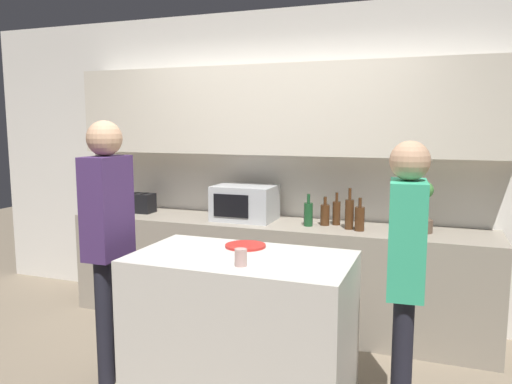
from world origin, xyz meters
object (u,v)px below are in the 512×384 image
Objects in this scene: bottle_2 at (336,212)px; person_left at (108,228)px; bottle_1 at (325,214)px; plate_on_island at (245,246)px; toaster at (140,203)px; person_center at (406,263)px; cup_0 at (241,257)px; potted_plant at (424,207)px; bottle_0 at (308,214)px; microwave at (245,203)px; bottle_3 at (349,213)px; bottle_4 at (360,218)px.

bottle_2 is 1.84m from person_left.
person_left reaches higher than bottle_1.
person_left reaches higher than plate_on_island.
bottle_1 is 1.75m from person_left.
toaster is 0.15× the size of person_left.
person_center reaches higher than toaster.
cup_0 is at bearing 78.77° from person_left.
bottle_1 is 1.50m from cup_0.
bottle_0 is at bearing -175.87° from potted_plant.
microwave is 1.06m from toaster.
person_center is at bearing -40.43° from microwave.
plate_on_island is at bearing 103.25° from person_left.
plate_on_island is at bearing -98.41° from bottle_0.
bottle_3 is at bearing -21.44° from bottle_1.
bottle_4 is at bearing -5.95° from microwave.
toaster reaches higher than plate_on_island.
microwave is at bearing 110.78° from cup_0.
toaster is 1.85m from bottle_2.
potted_plant is (1.47, 0.00, 0.05)m from microwave.
microwave is 2.20× the size of bottle_1.
person_left reaches higher than potted_plant.
potted_plant reaches higher than bottle_1.
toaster reaches higher than cup_0.
bottle_3 is (0.33, -0.01, 0.02)m from bottle_0.
bottle_2 is 2.82× the size of cup_0.
plate_on_island is 2.72× the size of cup_0.
bottle_4 is at bearing -167.23° from potted_plant.
toaster is at bearing -155.82° from person_left.
person_left is (-1.15, -1.32, 0.07)m from bottle_1.
potted_plant reaches higher than bottle_0.
person_left reaches higher than bottle_4.
bottle_0 is 0.15× the size of person_left.
potted_plant is at bearing -5.28° from bottle_2.
bottle_2 is (-0.68, 0.06, -0.09)m from potted_plant.
bottle_3 is at bearing -172.71° from potted_plant.
potted_plant is 4.13× the size of cup_0.
person_center is (1.86, 0.09, -0.08)m from person_left.
bottle_3 reaches higher than cup_0.
microwave is 1.59m from cup_0.
person_left reaches higher than toaster.
bottle_1 is at bearing 25.62° from person_center.
bottle_3 reaches higher than bottle_0.
cup_0 is at bearing -90.74° from bottle_0.
potted_plant is at bearing 58.60° from cup_0.
bottle_4 is at bearing 128.59° from person_left.
microwave is at bearing -179.94° from potted_plant.
person_center is at bearing 17.86° from cup_0.
plate_on_island is (-1.04, -1.08, -0.14)m from potted_plant.
toaster is at bearing 179.92° from microwave.
microwave is at bearing 160.10° from person_left.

